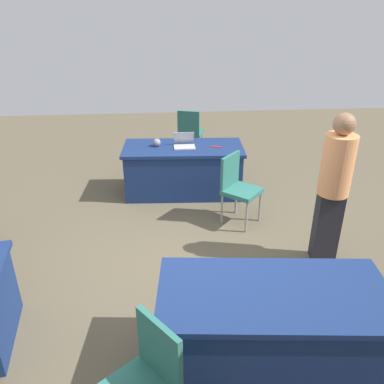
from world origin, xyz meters
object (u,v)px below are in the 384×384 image
at_px(person_presenter, 334,183).
at_px(scissors_red, 216,147).
at_px(chair_tucked_right, 145,381).
at_px(yarn_ball, 157,142).
at_px(chair_near_front, 238,185).
at_px(chair_tucked_left, 190,130).
at_px(table_foreground, 183,170).
at_px(laptop_silver, 184,144).
at_px(table_mid_left, 271,329).

height_order(person_presenter, scissors_red, person_presenter).
relative_size(chair_tucked_right, yarn_ball, 8.15).
height_order(chair_near_front, yarn_ball, chair_near_front).
xyz_separation_m(chair_tucked_right, scissors_red, (-1.02, -3.87, 0.21)).
xyz_separation_m(chair_tucked_left, chair_tucked_right, (0.75, 5.50, 0.02)).
height_order(table_foreground, laptop_silver, laptop_silver).
bearing_deg(chair_tucked_right, scissors_red, -52.66).
xyz_separation_m(table_foreground, person_presenter, (-1.53, 1.95, 0.60)).
distance_m(chair_tucked_right, laptop_silver, 3.97).
bearing_deg(table_foreground, chair_tucked_right, 82.53).
height_order(table_foreground, chair_near_front, chair_near_front).
distance_m(table_foreground, chair_tucked_left, 1.60).
relative_size(chair_tucked_left, yarn_ball, 7.92).
bearing_deg(scissors_red, chair_near_front, -57.83).
xyz_separation_m(table_foreground, yarn_ball, (0.40, -0.05, 0.44)).
bearing_deg(table_foreground, laptop_silver, -172.68).
bearing_deg(person_presenter, chair_tucked_right, -129.34).
relative_size(table_foreground, chair_tucked_left, 1.99).
height_order(chair_tucked_right, person_presenter, person_presenter).
bearing_deg(scissors_red, yarn_ball, -164.88).
distance_m(person_presenter, scissors_red, 2.16).
height_order(chair_tucked_right, yarn_ball, chair_tucked_right).
relative_size(laptop_silver, scissors_red, 1.78).
xyz_separation_m(chair_tucked_left, yarn_ball, (0.64, 1.52, 0.29)).
distance_m(table_mid_left, person_presenter, 1.88).
bearing_deg(chair_near_front, yarn_ball, -93.05).
xyz_separation_m(table_foreground, chair_tucked_left, (-0.24, -1.57, 0.16)).
bearing_deg(chair_near_front, table_mid_left, 36.87).
bearing_deg(chair_tucked_left, scissors_red, -63.38).
relative_size(chair_near_front, person_presenter, 0.54).
xyz_separation_m(chair_tucked_left, scissors_red, (-0.27, 1.63, 0.23)).
bearing_deg(laptop_silver, table_mid_left, 97.80).
relative_size(table_foreground, yarn_ball, 15.74).
bearing_deg(chair_tucked_left, chair_tucked_right, -80.39).
xyz_separation_m(table_mid_left, yarn_ball, (0.88, -3.44, 0.44)).
bearing_deg(chair_near_front, person_presenter, 83.29).
height_order(table_mid_left, scissors_red, scissors_red).
relative_size(table_foreground, table_mid_left, 1.00).
relative_size(chair_tucked_right, laptop_silver, 3.04).
xyz_separation_m(person_presenter, laptop_silver, (1.51, -1.95, -0.18)).
bearing_deg(yarn_ball, table_foreground, 172.23).
xyz_separation_m(person_presenter, scissors_red, (1.02, -1.89, -0.21)).
bearing_deg(person_presenter, chair_tucked_left, 116.66).
bearing_deg(laptop_silver, person_presenter, 127.78).
xyz_separation_m(chair_near_front, yarn_ball, (1.07, -1.05, 0.28)).
height_order(yarn_ball, scissors_red, yarn_ball).
bearing_deg(yarn_ball, scissors_red, 172.91).
xyz_separation_m(table_mid_left, chair_near_front, (-0.19, -2.40, 0.16)).
distance_m(chair_tucked_right, person_presenter, 2.87).
height_order(table_mid_left, person_presenter, person_presenter).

